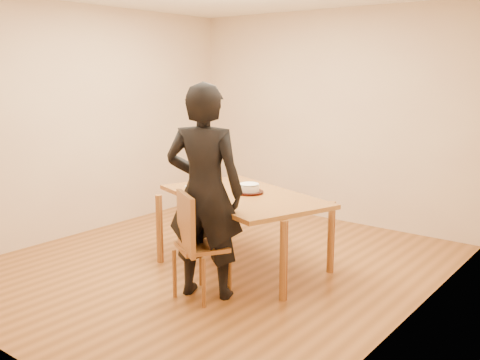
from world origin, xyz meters
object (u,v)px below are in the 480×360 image
Objects in this scene: cake at (249,188)px; person at (205,192)px; dining_table at (243,196)px; cake_plate at (249,192)px; dining_chair at (202,247)px.

cake is 0.11× the size of person.
cake_plate reaches higher than dining_table.
cake_plate is 0.82m from person.
cake_plate is at bearing 90.00° from cake.
cake_plate is 0.15× the size of person.
dining_chair is 0.92m from cake.
dining_table is 5.91× the size of cake_plate.
cake is (0.02, 0.07, 0.07)m from dining_table.
cake is at bearing -104.59° from person.
dining_chair is 0.48m from person.
person reaches higher than cake_plate.
person is (0.13, -0.80, 0.12)m from cake.
person is at bearing -80.93° from cake_plate.
person is (0.15, -0.73, 0.19)m from dining_table.
dining_table is at bearing 131.44° from dining_chair.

